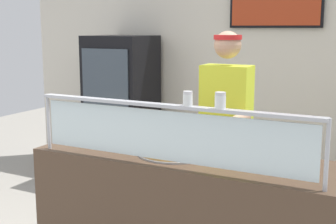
{
  "coord_description": "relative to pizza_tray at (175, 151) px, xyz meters",
  "views": [
    {
      "loc": [
        2.29,
        -2.34,
        1.79
      ],
      "look_at": [
        0.88,
        0.36,
        1.23
      ],
      "focal_mm": 49.54,
      "sensor_mm": 36.0,
      "label": 1
    }
  ],
  "objects": [
    {
      "name": "sneeze_guard",
      "position": [
        0.09,
        -0.28,
        0.23
      ],
      "size": [
        1.88,
        0.06,
        0.39
      ],
      "color": "#B2B5BC",
      "rests_on": "serving_counter"
    },
    {
      "name": "parmesan_shaker",
      "position": [
        0.23,
        -0.28,
        0.41
      ],
      "size": [
        0.06,
        0.06,
        0.09
      ],
      "color": "white",
      "rests_on": "sneeze_guard"
    },
    {
      "name": "shop_rear_unit",
      "position": [
        0.09,
        2.22,
        0.39
      ],
      "size": [
        6.45,
        0.13,
        2.7
      ],
      "color": "silver",
      "rests_on": "ground"
    },
    {
      "name": "pizza_server",
      "position": [
        -0.05,
        -0.02,
        0.02
      ],
      "size": [
        0.09,
        0.28,
        0.01
      ],
      "primitive_type": "cube",
      "rotation": [
        0.0,
        0.0,
        0.05
      ],
      "color": "#ADAFB7",
      "rests_on": "pizza_tray"
    },
    {
      "name": "drink_fridge",
      "position": [
        -1.59,
        1.77,
        -0.12
      ],
      "size": [
        0.7,
        0.65,
        1.69
      ],
      "color": "black",
      "rests_on": "ground"
    },
    {
      "name": "pepper_flake_shaker",
      "position": [
        0.43,
        -0.28,
        0.41
      ],
      "size": [
        0.06,
        0.06,
        0.09
      ],
      "color": "white",
      "rests_on": "sneeze_guard"
    },
    {
      "name": "pizza_tray",
      "position": [
        0.0,
        0.0,
        0.0
      ],
      "size": [
        0.51,
        0.51,
        0.04
      ],
      "color": "#9EA0A8",
      "rests_on": "serving_counter"
    },
    {
      "name": "worker_figure",
      "position": [
        0.11,
        0.67,
        0.04
      ],
      "size": [
        0.41,
        0.5,
        1.76
      ],
      "color": "#23232D",
      "rests_on": "ground"
    },
    {
      "name": "serving_counter",
      "position": [
        0.09,
        -0.02,
        -0.49
      ],
      "size": [
        2.05,
        0.66,
        0.95
      ],
      "primitive_type": "cube",
      "color": "#4C3828",
      "rests_on": "ground"
    }
  ]
}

